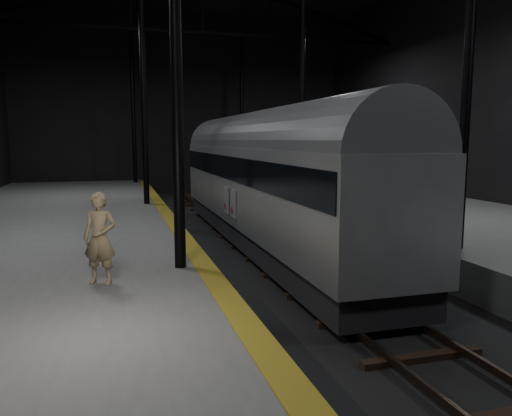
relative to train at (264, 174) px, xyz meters
name	(u,v)px	position (x,y,z in m)	size (l,w,h in m)	color
ground	(280,259)	(0.00, -1.86, -2.71)	(44.00, 44.00, 0.00)	black
platform_left	(36,259)	(-7.50, -1.86, -2.21)	(9.00, 43.80, 1.00)	#565653
platform_right	(471,233)	(7.50, -1.86, -2.21)	(9.00, 43.80, 1.00)	#565653
tactile_strip	(182,234)	(-3.25, -1.86, -1.71)	(0.50, 43.80, 0.01)	olive
track	(280,257)	(0.00, -1.86, -2.64)	(2.40, 43.00, 0.24)	#3F3328
train	(264,174)	(0.00, 0.00, 0.00)	(2.73, 18.18, 4.86)	#96999E
woman	(100,238)	(-5.54, -6.75, -0.76)	(0.69, 0.45, 1.90)	#927C59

